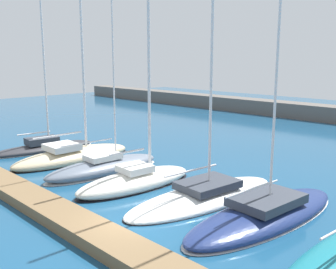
# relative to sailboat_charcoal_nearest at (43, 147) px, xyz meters

# --- Properties ---
(ground_plane) EXTENTS (120.00, 120.00, 0.00)m
(ground_plane) POSITION_rel_sailboat_charcoal_nearest_xyz_m (16.97, -4.56, -0.30)
(ground_plane) COLOR navy
(dock_pier) EXTENTS (40.29, 1.82, 0.55)m
(dock_pier) POSITION_rel_sailboat_charcoal_nearest_xyz_m (16.97, -6.17, -0.03)
(dock_pier) COLOR brown
(dock_pier) RESTS_ON ground_plane
(sailboat_charcoal_nearest) EXTENTS (3.25, 8.94, 13.00)m
(sailboat_charcoal_nearest) POSITION_rel_sailboat_charcoal_nearest_xyz_m (0.00, 0.00, 0.00)
(sailboat_charcoal_nearest) COLOR #2D2D33
(sailboat_charcoal_nearest) RESTS_ON ground_plane
(sailboat_sand_second) EXTENTS (3.29, 9.67, 15.31)m
(sailboat_sand_second) POSITION_rel_sailboat_charcoal_nearest_xyz_m (4.50, 0.10, 0.05)
(sailboat_sand_second) COLOR beige
(sailboat_sand_second) RESTS_ON ground_plane
(sailboat_slate_third) EXTENTS (2.96, 8.71, 14.17)m
(sailboat_slate_third) POSITION_rel_sailboat_charcoal_nearest_xyz_m (8.68, -0.05, 0.08)
(sailboat_slate_third) COLOR slate
(sailboat_slate_third) RESTS_ON ground_plane
(sailboat_ivory_fourth) EXTENTS (3.26, 8.14, 13.51)m
(sailboat_ivory_fourth) POSITION_rel_sailboat_charcoal_nearest_xyz_m (12.47, -0.43, 0.11)
(sailboat_ivory_fourth) COLOR silver
(sailboat_ivory_fourth) RESTS_ON ground_plane
(sailboat_white_fifth) EXTENTS (4.40, 10.68, 17.94)m
(sailboat_white_fifth) POSITION_rel_sailboat_charcoal_nearest_xyz_m (16.75, 0.88, -0.09)
(sailboat_white_fifth) COLOR white
(sailboat_white_fifth) RESTS_ON ground_plane
(sailboat_navy_sixth) EXTENTS (3.99, 10.66, 16.20)m
(sailboat_navy_sixth) POSITION_rel_sailboat_charcoal_nearest_xyz_m (20.54, 0.86, -0.00)
(sailboat_navy_sixth) COLOR navy
(sailboat_navy_sixth) RESTS_ON ground_plane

